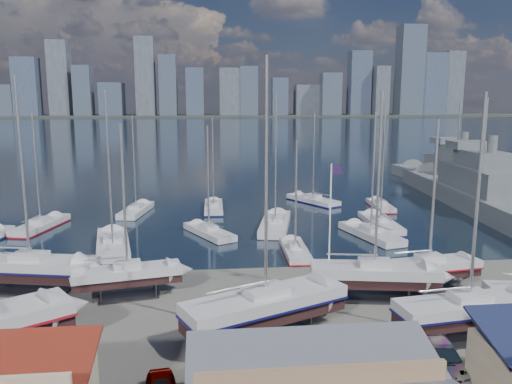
{
  "coord_description": "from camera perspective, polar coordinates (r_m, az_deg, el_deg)",
  "views": [
    {
      "loc": [
        -5.2,
        -46.6,
        15.93
      ],
      "look_at": [
        0.47,
        8.0,
        6.15
      ],
      "focal_mm": 35.0,
      "sensor_mm": 36.0,
      "label": 1
    }
  ],
  "objects": [
    {
      "name": "water",
      "position": [
        347.01,
        -5.1,
        7.41
      ],
      "size": [
        1400.0,
        600.0,
        0.4
      ],
      "primitive_type": "cube",
      "color": "#1C2940",
      "rests_on": "ground"
    },
    {
      "name": "sailboat_cradle_6",
      "position": [
        45.95,
        19.18,
        -8.13
      ],
      "size": [
        9.28,
        3.84,
        14.67
      ],
      "rotation": [
        0.0,
        0.0,
        0.15
      ],
      "color": "#2D2D33",
      "rests_on": "ground"
    },
    {
      "name": "sailboat_cradle_0",
      "position": [
        46.88,
        -24.39,
        -7.89
      ],
      "size": [
        11.76,
        5.53,
        18.16
      ],
      "rotation": [
        0.0,
        0.0,
        -0.22
      ],
      "color": "#2D2D33",
      "rests_on": "ground"
    },
    {
      "name": "ground",
      "position": [
        40.25,
        2.04,
        -13.22
      ],
      "size": [
        1400.0,
        1400.0,
        0.0
      ],
      "primitive_type": "plane",
      "color": "#605E59",
      "rests_on": "ground"
    },
    {
      "name": "sailboat_moored_1",
      "position": [
        69.92,
        -23.38,
        -3.66
      ],
      "size": [
        5.19,
        10.65,
        15.35
      ],
      "rotation": [
        0.0,
        0.0,
        1.34
      ],
      "color": "black",
      "rests_on": "water"
    },
    {
      "name": "car_c",
      "position": [
        31.57,
        11.18,
        -18.99
      ],
      "size": [
        2.59,
        5.04,
        1.36
      ],
      "primitive_type": "imported",
      "rotation": [
        0.0,
        0.0,
        0.07
      ],
      "color": "gray",
      "rests_on": "ground"
    },
    {
      "name": "sailboat_cradle_4",
      "position": [
        42.55,
        13.38,
        -9.12
      ],
      "size": [
        10.71,
        4.7,
        16.84
      ],
      "rotation": [
        0.0,
        0.0,
        -0.18
      ],
      "color": "#2D2D33",
      "rests_on": "ground"
    },
    {
      "name": "sailboat_moored_9",
      "position": [
        61.64,
        12.97,
        -4.83
      ],
      "size": [
        5.44,
        10.76,
        15.65
      ],
      "rotation": [
        0.0,
        0.0,
        1.83
      ],
      "color": "black",
      "rests_on": "water"
    },
    {
      "name": "sailboat_moored_3",
      "position": [
        57.54,
        -16.02,
        -6.05
      ],
      "size": [
        5.57,
        12.56,
        18.15
      ],
      "rotation": [
        0.0,
        0.0,
        1.76
      ],
      "color": "black",
      "rests_on": "water"
    },
    {
      "name": "sailboat_moored_11",
      "position": [
        79.03,
        14.04,
        -1.61
      ],
      "size": [
        3.13,
        8.97,
        13.17
      ],
      "rotation": [
        0.0,
        0.0,
        1.49
      ],
      "color": "black",
      "rests_on": "water"
    },
    {
      "name": "sailboat_moored_6",
      "position": [
        53.88,
        4.5,
        -6.79
      ],
      "size": [
        2.67,
        8.69,
        12.89
      ],
      "rotation": [
        0.0,
        0.0,
        1.54
      ],
      "color": "black",
      "rests_on": "water"
    },
    {
      "name": "flagpole",
      "position": [
        41.86,
        8.55,
        -3.27
      ],
      "size": [
        0.98,
        0.12,
        11.09
      ],
      "color": "white",
      "rests_on": "ground"
    },
    {
      "name": "sailboat_moored_5",
      "position": [
        75.54,
        -4.86,
        -1.87
      ],
      "size": [
        2.88,
        9.71,
        14.45
      ],
      "rotation": [
        0.0,
        0.0,
        1.55
      ],
      "color": "black",
      "rests_on": "water"
    },
    {
      "name": "naval_ship_east",
      "position": [
        84.19,
        24.19,
        -0.55
      ],
      "size": [
        12.94,
        52.09,
        18.64
      ],
      "rotation": [
        0.0,
        0.0,
        1.48
      ],
      "color": "#585C61",
      "rests_on": "water"
    },
    {
      "name": "car_d",
      "position": [
        33.74,
        20.49,
        -17.26
      ],
      "size": [
        2.95,
        5.65,
        1.56
      ],
      "primitive_type": "imported",
      "rotation": [
        0.0,
        0.0,
        -0.15
      ],
      "color": "gray",
      "rests_on": "ground"
    },
    {
      "name": "sailboat_moored_4",
      "position": [
        61.33,
        -5.39,
        -4.69
      ],
      "size": [
        6.54,
        9.42,
        13.98
      ],
      "rotation": [
        0.0,
        0.0,
        2.05
      ],
      "color": "black",
      "rests_on": "water"
    },
    {
      "name": "skyline",
      "position": [
        600.81,
        -6.32,
        12.25
      ],
      "size": [
        639.14,
        43.8,
        107.69
      ],
      "color": "#475166",
      "rests_on": "far_shore"
    },
    {
      "name": "sailboat_cradle_3",
      "position": [
        35.16,
        1.12,
        -12.85
      ],
      "size": [
        12.17,
        7.97,
        18.94
      ],
      "rotation": [
        0.0,
        0.0,
        0.43
      ],
      "color": "#2D2D33",
      "rests_on": "ground"
    },
    {
      "name": "sailboat_cradle_5",
      "position": [
        37.74,
        23.15,
        -12.25
      ],
      "size": [
        10.62,
        4.2,
        16.65
      ],
      "rotation": [
        0.0,
        0.0,
        0.13
      ],
      "color": "#2D2D33",
      "rests_on": "ground"
    },
    {
      "name": "car_b",
      "position": [
        31.96,
        1.72,
        -18.18
      ],
      "size": [
        5.08,
        3.38,
        1.58
      ],
      "primitive_type": "imported",
      "rotation": [
        0.0,
        0.0,
        1.18
      ],
      "color": "gray",
      "rests_on": "ground"
    },
    {
      "name": "sailboat_moored_8",
      "position": [
        81.25,
        6.51,
        -1.05
      ],
      "size": [
        7.51,
        10.2,
        15.15
      ],
      "rotation": [
        0.0,
        0.0,
        2.09
      ],
      "color": "black",
      "rests_on": "water"
    },
    {
      "name": "sailboat_moored_7",
      "position": [
        64.5,
        2.21,
        -3.91
      ],
      "size": [
        5.87,
        12.48,
        18.18
      ],
      "rotation": [
        0.0,
        0.0,
        1.35
      ],
      "color": "black",
      "rests_on": "water"
    },
    {
      "name": "sailboat_cradle_2",
      "position": [
        43.08,
        -14.47,
        -9.11
      ],
      "size": [
        9.05,
        4.16,
        14.39
      ],
      "rotation": [
        0.0,
        0.0,
        0.2
      ],
      "color": "#2D2D33",
      "rests_on": "ground"
    },
    {
      "name": "far_shore",
      "position": [
        606.8,
        -5.5,
        8.66
      ],
      "size": [
        1400.0,
        80.0,
        2.2
      ],
      "primitive_type": "cube",
      "color": "#2D332D",
      "rests_on": "ground"
    },
    {
      "name": "sailboat_moored_2",
      "position": [
        75.13,
        -13.53,
        -2.17
      ],
      "size": [
        4.39,
        10.19,
        14.89
      ],
      "rotation": [
        0.0,
        0.0,
        1.4
      ],
      "color": "black",
      "rests_on": "water"
    },
    {
      "name": "naval_ship_west",
      "position": [
        101.93,
        21.78,
        1.33
      ],
      "size": [
        9.62,
        41.63,
        17.71
      ],
      "rotation": [
        0.0,
        0.0,
        1.64
      ],
      "color": "#585C61",
      "rests_on": "water"
    },
    {
      "name": "sailboat_moored_10",
      "position": [
        67.11,
        14.02,
        -3.67
      ],
      "size": [
        3.4,
        11.0,
        16.31
      ],
      "rotation": [
        0.0,
        0.0,
        1.54
      ],
      "color": "black",
      "rests_on": "water"
    }
  ]
}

